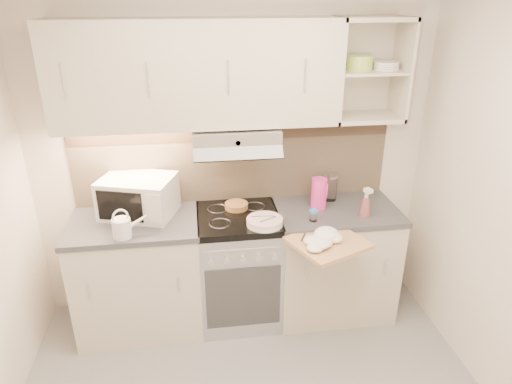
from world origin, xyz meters
TOP-DOWN VIEW (x-y plane):
  - room_shell at (0.00, 0.37)m, footprint 3.04×2.84m
  - base_cabinet_left at (-0.75, 1.10)m, footprint 0.90×0.60m
  - worktop_left at (-0.75, 1.10)m, footprint 0.92×0.62m
  - base_cabinet_right at (0.75, 1.10)m, footprint 0.90×0.60m
  - worktop_right at (0.75, 1.10)m, footprint 0.92×0.62m
  - electric_range at (0.00, 1.10)m, footprint 0.60×0.60m
  - microwave at (-0.71, 1.22)m, footprint 0.60×0.51m
  - watering_can at (-0.79, 0.88)m, footprint 0.24×0.14m
  - plate_stack at (0.17, 0.92)m, footprint 0.26×0.26m
  - bread_loaf at (0.00, 1.21)m, footprint 0.17×0.17m
  - pink_pitcher at (0.62, 1.14)m, footprint 0.12×0.12m
  - glass_jar at (0.74, 1.27)m, footprint 0.11×0.11m
  - spice_jar at (0.52, 0.93)m, footprint 0.06×0.06m
  - spray_bottle at (0.92, 0.96)m, footprint 0.09×0.09m
  - cutting_board at (0.56, 0.66)m, footprint 0.58×0.56m
  - dish_towel at (0.52, 0.62)m, footprint 0.37×0.34m

SIDE VIEW (x-z plane):
  - base_cabinet_left at x=-0.75m, z-range 0.00..0.86m
  - base_cabinet_right at x=0.75m, z-range 0.00..0.86m
  - electric_range at x=0.00m, z-range 0.00..0.90m
  - cutting_board at x=0.56m, z-range 0.86..0.89m
  - worktop_left at x=-0.75m, z-range 0.86..0.90m
  - worktop_right at x=0.75m, z-range 0.86..0.90m
  - bread_loaf at x=0.00m, z-range 0.90..0.94m
  - dish_towel at x=0.52m, z-range 0.89..0.96m
  - plate_stack at x=0.17m, z-range 0.90..0.95m
  - spice_jar at x=0.52m, z-range 0.90..0.99m
  - watering_can at x=-0.79m, z-range 0.87..1.08m
  - spray_bottle at x=0.92m, z-range 0.87..1.11m
  - glass_jar at x=0.74m, z-range 0.90..1.11m
  - pink_pitcher at x=0.62m, z-range 0.90..1.13m
  - microwave at x=-0.71m, z-range 0.90..1.18m
  - room_shell at x=0.00m, z-range 0.37..2.89m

